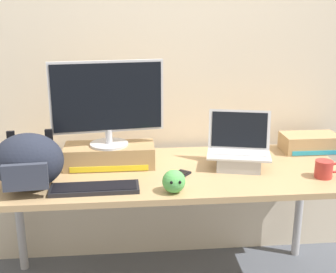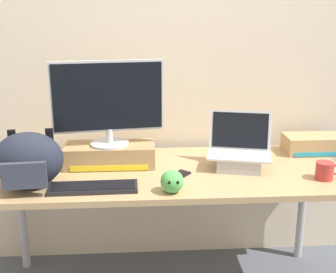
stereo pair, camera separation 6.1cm
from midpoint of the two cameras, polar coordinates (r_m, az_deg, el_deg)
back_wall at (r=2.60m, az=-1.66°, el=11.22°), size 7.00×0.10×2.60m
desk at (r=2.30m, az=-0.77°, el=-5.97°), size 1.83×0.72×0.73m
toner_box_yellow at (r=2.34m, az=-8.35°, el=-2.46°), size 0.47×0.20×0.11m
desktop_monitor at (r=2.26m, az=-8.65°, el=4.43°), size 0.57×0.20×0.44m
open_laptop at (r=2.32m, az=8.40°, el=-2.48°), size 0.36×0.28×0.29m
external_keyboard at (r=2.06m, az=-10.35°, el=-6.65°), size 0.41×0.14×0.02m
messenger_backpack at (r=2.12m, az=-18.52°, el=-3.12°), size 0.34×0.30×0.26m
coffee_mug at (r=2.28m, az=18.94°, el=-4.03°), size 0.13×0.09×0.09m
cell_phone at (r=2.18m, az=0.53°, el=-5.11°), size 0.14×0.15×0.01m
plush_toy at (r=1.99m, az=-0.02°, el=-5.85°), size 0.11×0.11×0.11m
toner_box_cyan at (r=2.67m, az=17.33°, el=-0.77°), size 0.32×0.18×0.10m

